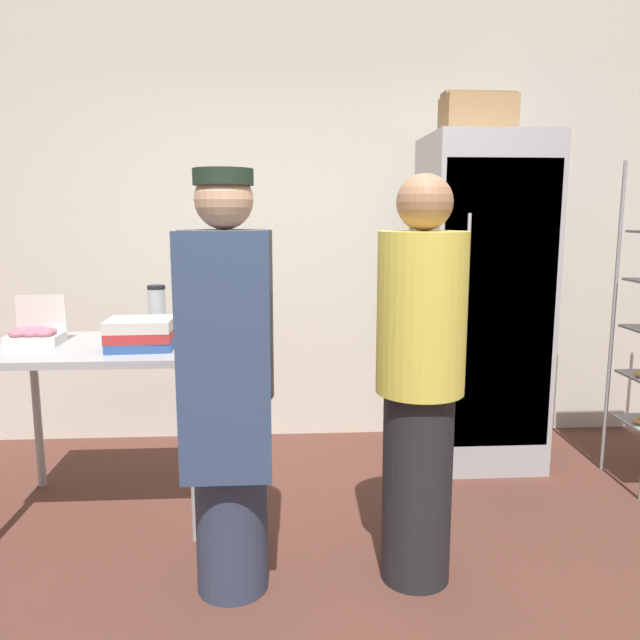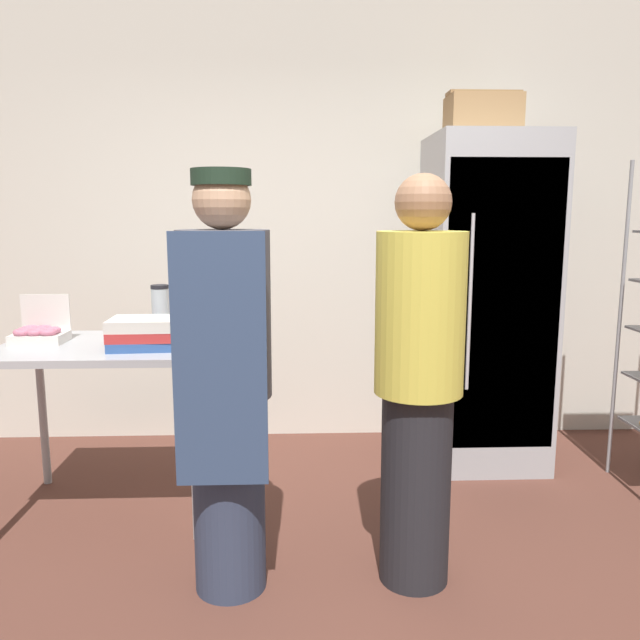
% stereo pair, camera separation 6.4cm
% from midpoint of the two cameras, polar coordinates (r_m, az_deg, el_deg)
% --- Properties ---
extents(ground_plane, '(14.00, 14.00, 0.00)m').
position_cam_midpoint_polar(ground_plane, '(2.56, 2.82, -26.90)').
color(ground_plane, brown).
extents(back_wall, '(6.40, 0.12, 3.02)m').
position_cam_midpoint_polar(back_wall, '(4.27, -0.35, 9.38)').
color(back_wall, silver).
rests_on(back_wall, ground_plane).
extents(refrigerator, '(0.70, 0.71, 1.99)m').
position_cam_midpoint_polar(refrigerator, '(3.93, 13.97, 1.57)').
color(refrigerator, '#ADAFB5').
rests_on(refrigerator, ground_plane).
extents(prep_counter, '(1.04, 0.74, 0.88)m').
position_cam_midpoint_polar(prep_counter, '(3.32, -19.63, -3.87)').
color(prep_counter, '#ADAFB5').
rests_on(prep_counter, ground_plane).
extents(donut_box, '(0.25, 0.19, 0.24)m').
position_cam_midpoint_polar(donut_box, '(3.44, -25.12, -1.18)').
color(donut_box, silver).
rests_on(donut_box, prep_counter).
extents(blender_pitcher, '(0.12, 0.12, 0.27)m').
position_cam_midpoint_polar(blender_pitcher, '(3.46, -15.18, 0.60)').
color(blender_pitcher, '#99999E').
rests_on(blender_pitcher, prep_counter).
extents(binder_stack, '(0.32, 0.28, 0.15)m').
position_cam_midpoint_polar(binder_stack, '(3.13, -16.65, -1.22)').
color(binder_stack, '#2D5193').
rests_on(binder_stack, prep_counter).
extents(cardboard_storage_box, '(0.42, 0.27, 0.25)m').
position_cam_midpoint_polar(cardboard_storage_box, '(3.98, 13.74, 17.74)').
color(cardboard_storage_box, '#A87F51').
rests_on(cardboard_storage_box, refrigerator).
extents(person_baker, '(0.36, 0.38, 1.69)m').
position_cam_midpoint_polar(person_baker, '(2.47, -9.14, -5.55)').
color(person_baker, '#333D56').
rests_on(person_baker, ground_plane).
extents(person_customer, '(0.36, 0.36, 1.68)m').
position_cam_midpoint_polar(person_customer, '(2.55, 8.39, -5.57)').
color(person_customer, '#232328').
rests_on(person_customer, ground_plane).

